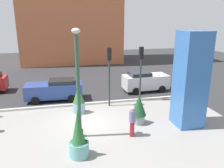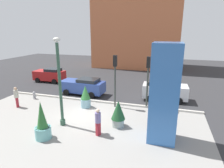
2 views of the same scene
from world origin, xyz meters
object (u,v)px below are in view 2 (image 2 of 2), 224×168
potted_plant_near_right (42,124)px  car_passing_lane (83,86)px  lamp_post (60,85)px  potted_plant_near_left (86,97)px  potted_plant_by_pillar (118,113)px  car_far_lane (164,91)px  pedestrian_crossing (16,96)px  pedestrian_on_sidewalk (98,121)px  traffic_light_corner (148,74)px  car_intersection (50,75)px  art_pillar_blue (164,94)px  fire_hydrant (34,95)px  traffic_light_far_side (115,73)px

potted_plant_near_right → car_passing_lane: (-1.25, 8.39, -0.08)m
lamp_post → potted_plant_near_left: lamp_post is taller
potted_plant_by_pillar → car_passing_lane: size_ratio=0.41×
potted_plant_near_right → car_far_lane: (6.74, 9.04, -0.04)m
lamp_post → pedestrian_crossing: size_ratio=3.32×
pedestrian_on_sidewalk → traffic_light_corner: bearing=66.4°
lamp_post → potted_plant_by_pillar: (3.75, 0.90, -1.91)m
car_intersection → car_passing_lane: (6.19, -3.34, -0.02)m
art_pillar_blue → pedestrian_on_sidewalk: size_ratio=3.23×
traffic_light_corner → potted_plant_by_pillar: bearing=-110.5°
fire_hydrant → car_intersection: car_intersection is taller
car_intersection → lamp_post: bearing=-52.2°
potted_plant_near_left → car_far_lane: size_ratio=0.47×
fire_hydrant → traffic_light_far_side: size_ratio=0.17×
art_pillar_blue → fire_hydrant: art_pillar_blue is taller
lamp_post → traffic_light_corner: (5.19, 4.76, 0.05)m
art_pillar_blue → lamp_post: bearing=-179.2°
art_pillar_blue → potted_plant_near_left: art_pillar_blue is taller
car_passing_lane → car_far_lane: size_ratio=1.10×
potted_plant_by_pillar → car_passing_lane: potted_plant_by_pillar is taller
potted_plant_by_pillar → car_far_lane: bearing=66.1°
potted_plant_near_right → traffic_light_far_side: 7.02m
car_intersection → car_passing_lane: size_ratio=0.85×
car_passing_lane → traffic_light_far_side: bearing=-29.5°
potted_plant_near_left → traffic_light_corner: traffic_light_corner is taller
art_pillar_blue → potted_plant_near_right: 7.39m
car_far_lane → pedestrian_crossing: car_far_lane is taller
potted_plant_by_pillar → traffic_light_corner: size_ratio=0.43×
car_intersection → pedestrian_crossing: bearing=-74.4°
potted_plant_near_left → traffic_light_corner: 5.53m
lamp_post → fire_hydrant: bearing=144.2°
traffic_light_far_side → pedestrian_on_sidewalk: traffic_light_far_side is taller
potted_plant_by_pillar → fire_hydrant: 9.60m
fire_hydrant → pedestrian_on_sidewalk: pedestrian_on_sidewalk is taller
potted_plant_near_right → car_passing_lane: potted_plant_near_right is taller
potted_plant_near_left → traffic_light_far_side: size_ratio=0.44×
traffic_light_corner → traffic_light_far_side: 2.67m
traffic_light_corner → car_intersection: traffic_light_corner is taller
potted_plant_near_left → car_passing_lane: size_ratio=0.43×
lamp_post → pedestrian_on_sidewalk: 3.48m
traffic_light_corner → art_pillar_blue: bearing=-72.7°
potted_plant_near_right → fire_hydrant: bearing=131.9°
potted_plant_by_pillar → pedestrian_crossing: size_ratio=1.04×
art_pillar_blue → car_far_lane: (-0.12, 7.07, -1.95)m
fire_hydrant → car_passing_lane: (3.90, 2.65, 0.51)m
traffic_light_far_side → pedestrian_crossing: traffic_light_far_side is taller
potted_plant_near_right → potted_plant_near_left: bearing=85.3°
lamp_post → car_intersection: (-7.65, 9.85, -2.00)m
potted_plant_near_right → fire_hydrant: size_ratio=3.21×
lamp_post → potted_plant_by_pillar: bearing=13.5°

